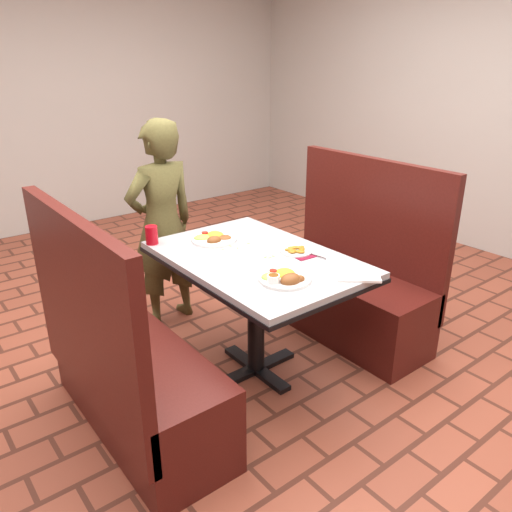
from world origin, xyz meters
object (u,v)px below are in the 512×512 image
booth_bench_left (128,373)px  plantain_plate (296,251)px  red_tumbler (152,235)px  dining_table (256,272)px  far_dinner_plate (213,236)px  diner_person (162,225)px  near_dinner_plate (285,275)px  booth_bench_right (349,287)px

booth_bench_left → plantain_plate: (1.01, -0.10, 0.43)m
plantain_plate → red_tumbler: size_ratio=1.62×
dining_table → booth_bench_left: bearing=180.0°
booth_bench_left → red_tumbler: booth_bench_left is taller
far_dinner_plate → plantain_plate: far_dinner_plate is taller
diner_person → far_dinner_plate: 0.56m
dining_table → near_dinner_plate: bearing=-105.0°
far_dinner_plate → plantain_plate: bearing=-60.7°
diner_person → plantain_plate: diner_person is taller
diner_person → plantain_plate: 1.05m
dining_table → diner_person: (-0.09, 0.91, 0.06)m
dining_table → far_dinner_plate: 0.38m
booth_bench_left → far_dinner_plate: size_ratio=4.49×
booth_bench_left → booth_bench_right: same height
diner_person → red_tumbler: diner_person is taller
dining_table → booth_bench_left: 0.86m
booth_bench_right → red_tumbler: bearing=155.5°
dining_table → far_dinner_plate: far_dinner_plate is taller
booth_bench_left → diner_person: diner_person is taller
dining_table → booth_bench_left: (-0.80, 0.00, -0.32)m
diner_person → near_dinner_plate: diner_person is taller
booth_bench_right → diner_person: (-0.89, 0.91, 0.38)m
diner_person → far_dinner_plate: size_ratio=5.31×
dining_table → plantain_plate: size_ratio=6.92×
dining_table → far_dinner_plate: bearing=97.2°
booth_bench_left → plantain_plate: booth_bench_left is taller
booth_bench_left → diner_person: size_ratio=0.85×
booth_bench_right → far_dinner_plate: booth_bench_right is taller
dining_table → diner_person: size_ratio=0.85×
near_dinner_plate → red_tumbler: (-0.27, 0.87, 0.03)m
plantain_plate → diner_person: bearing=106.8°
booth_bench_left → diner_person: (0.70, 0.91, 0.38)m
red_tumbler → near_dinner_plate: bearing=-72.9°
dining_table → booth_bench_right: size_ratio=1.01×
diner_person → plantain_plate: (0.30, -1.01, 0.05)m
diner_person → booth_bench_right: bearing=129.6°
booth_bench_left → booth_bench_right: (1.60, 0.00, 0.00)m
diner_person → plantain_plate: bearing=101.9°
booth_bench_left → far_dinner_plate: 0.94m
diner_person → red_tumbler: 0.47m
far_dinner_plate → red_tumbler: 0.36m
booth_bench_right → plantain_plate: size_ratio=6.85×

